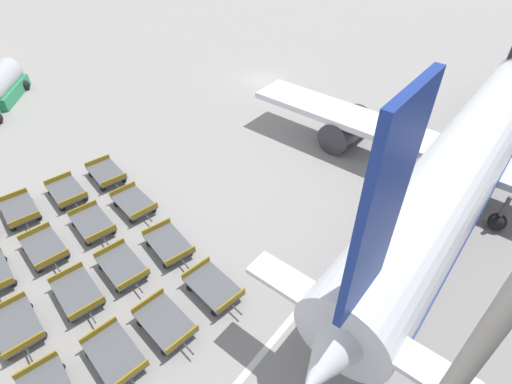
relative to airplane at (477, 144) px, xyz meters
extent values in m
plane|color=gray|center=(-20.31, 3.98, -3.19)|extent=(500.00, 500.00, 0.00)
cylinder|color=silver|center=(-0.02, 0.58, 0.20)|extent=(4.91, 35.13, 3.98)
cone|color=silver|center=(0.45, -16.94, 0.20)|extent=(3.90, 4.87, 3.78)
cube|color=navy|center=(0.43, -16.19, 5.98)|extent=(0.36, 2.99, 7.60)
cube|color=silver|center=(0.43, -16.32, 0.79)|extent=(8.78, 1.47, 0.24)
cube|color=silver|center=(0.02, -0.83, -0.70)|extent=(31.33, 3.92, 0.44)
cylinder|color=#333338|center=(-8.54, -0.65, -1.97)|extent=(2.45, 4.16, 2.35)
cube|color=navy|center=(-0.02, 0.58, -0.50)|extent=(4.89, 31.63, 0.72)
cylinder|color=#56565B|center=(-0.30, 11.43, -1.74)|extent=(0.24, 0.24, 1.89)
sphere|color=black|center=(-0.30, 11.43, -2.69)|extent=(1.01, 1.01, 1.01)
cylinder|color=#56565B|center=(2.97, -2.85, -1.74)|extent=(0.24, 0.24, 1.89)
sphere|color=black|center=(2.97, -2.85, -2.69)|extent=(1.01, 1.01, 1.01)
cylinder|color=#56565B|center=(-2.81, -3.00, -1.74)|extent=(0.24, 0.24, 1.89)
sphere|color=black|center=(-2.81, -3.00, -2.69)|extent=(1.01, 1.01, 1.01)
cube|color=#2D8C5B|center=(-35.66, -13.98, -2.65)|extent=(5.65, 5.68, 1.08)
sphere|color=black|center=(-35.90, -11.98, -2.74)|extent=(0.90, 0.90, 0.90)
sphere|color=black|center=(-14.47, -23.02, -3.01)|extent=(0.36, 0.36, 0.36)
sphere|color=black|center=(-16.41, -22.65, -3.01)|extent=(0.36, 0.36, 0.36)
cube|color=#515459|center=(-11.63, -24.06, -2.64)|extent=(3.05, 2.16, 0.10)
cube|color=olive|center=(-10.28, -24.28, -2.43)|extent=(0.35, 1.73, 0.32)
cube|color=olive|center=(-12.98, -23.85, -2.43)|extent=(0.35, 1.73, 0.32)
cube|color=#333338|center=(-9.89, -24.34, -2.76)|extent=(0.70, 0.17, 0.06)
sphere|color=black|center=(-10.77, -24.95, -3.01)|extent=(0.36, 0.36, 0.36)
sphere|color=black|center=(-10.54, -23.49, -3.01)|extent=(0.36, 0.36, 0.36)
sphere|color=black|center=(-12.48, -23.18, -3.01)|extent=(0.36, 0.36, 0.36)
cube|color=olive|center=(-9.05, -24.39, -2.43)|extent=(0.42, 1.72, 0.32)
sphere|color=black|center=(-8.53, -23.74, -3.01)|extent=(0.36, 0.36, 0.36)
cube|color=#515459|center=(-19.20, -20.35, -2.64)|extent=(3.09, 2.24, 0.10)
cube|color=olive|center=(-17.86, -20.61, -2.43)|extent=(0.41, 1.72, 0.32)
cube|color=olive|center=(-20.54, -20.09, -2.43)|extent=(0.41, 1.72, 0.32)
cube|color=#333338|center=(-17.47, -20.68, -2.76)|extent=(0.70, 0.19, 0.06)
sphere|color=black|center=(-18.37, -21.26, -3.01)|extent=(0.36, 0.36, 0.36)
sphere|color=black|center=(-18.09, -19.81, -3.01)|extent=(0.36, 0.36, 0.36)
sphere|color=black|center=(-20.31, -20.88, -3.01)|extent=(0.36, 0.36, 0.36)
sphere|color=black|center=(-20.03, -19.43, -3.01)|extent=(0.36, 0.36, 0.36)
cube|color=#515459|center=(-15.18, -20.89, -2.64)|extent=(3.02, 2.09, 0.10)
cube|color=olive|center=(-13.82, -21.07, -2.43)|extent=(0.31, 1.73, 0.32)
cube|color=olive|center=(-16.53, -20.71, -2.43)|extent=(0.31, 1.73, 0.32)
cube|color=#333338|center=(-13.43, -21.12, -2.76)|extent=(0.70, 0.15, 0.06)
sphere|color=black|center=(-14.30, -21.75, -3.01)|extent=(0.36, 0.36, 0.36)
sphere|color=black|center=(-14.10, -20.29, -3.01)|extent=(0.36, 0.36, 0.36)
sphere|color=black|center=(-16.25, -21.49, -3.01)|extent=(0.36, 0.36, 0.36)
sphere|color=black|center=(-16.06, -20.03, -3.01)|extent=(0.36, 0.36, 0.36)
cube|color=#515459|center=(-11.17, -21.30, -2.64)|extent=(3.06, 2.17, 0.10)
cube|color=olive|center=(-9.82, -21.52, -2.43)|extent=(0.36, 1.73, 0.32)
cube|color=olive|center=(-12.52, -21.08, -2.43)|extent=(0.36, 1.73, 0.32)
cube|color=#333338|center=(-9.44, -21.59, -2.76)|extent=(0.70, 0.17, 0.06)
sphere|color=black|center=(-10.32, -22.19, -3.01)|extent=(0.36, 0.36, 0.36)
sphere|color=black|center=(-10.08, -20.73, -3.01)|extent=(0.36, 0.36, 0.36)
sphere|color=black|center=(-12.26, -21.87, -3.01)|extent=(0.36, 0.36, 0.36)
sphere|color=black|center=(-12.03, -20.41, -3.01)|extent=(0.36, 0.36, 0.36)
cube|color=#515459|center=(-7.10, -21.99, -2.64)|extent=(3.00, 2.06, 0.10)
cube|color=olive|center=(-5.74, -22.15, -2.43)|extent=(0.29, 1.73, 0.32)
cube|color=olive|center=(-8.46, -21.82, -2.43)|extent=(0.29, 1.73, 0.32)
sphere|color=black|center=(-6.03, -21.37, -3.01)|extent=(0.36, 0.36, 0.36)
sphere|color=black|center=(-8.16, -22.60, -3.01)|extent=(0.36, 0.36, 0.36)
sphere|color=black|center=(-7.99, -21.14, -3.01)|extent=(0.36, 0.36, 0.36)
cube|color=#515459|center=(-18.64, -17.61, -2.64)|extent=(3.06, 2.17, 0.10)
cube|color=olive|center=(-17.29, -17.83, -2.43)|extent=(0.36, 1.73, 0.32)
cube|color=olive|center=(-19.99, -17.38, -2.43)|extent=(0.36, 1.73, 0.32)
cube|color=#333338|center=(-16.90, -17.89, -2.76)|extent=(0.70, 0.17, 0.06)
sphere|color=black|center=(-17.79, -18.49, -3.01)|extent=(0.36, 0.36, 0.36)
sphere|color=black|center=(-17.55, -17.04, -3.01)|extent=(0.36, 0.36, 0.36)
sphere|color=black|center=(-19.73, -18.17, -3.01)|extent=(0.36, 0.36, 0.36)
sphere|color=black|center=(-19.49, -16.72, -3.01)|extent=(0.36, 0.36, 0.36)
cube|color=#515459|center=(-14.84, -18.14, -2.64)|extent=(3.07, 2.19, 0.10)
cube|color=olive|center=(-13.49, -18.37, -2.43)|extent=(0.37, 1.72, 0.32)
cube|color=olive|center=(-16.19, -17.91, -2.43)|extent=(0.37, 1.72, 0.32)
cube|color=#333338|center=(-13.11, -18.44, -2.76)|extent=(0.70, 0.18, 0.06)
sphere|color=black|center=(-13.99, -19.04, -3.01)|extent=(0.36, 0.36, 0.36)
sphere|color=black|center=(-13.74, -17.58, -3.01)|extent=(0.36, 0.36, 0.36)
sphere|color=black|center=(-15.93, -18.70, -3.01)|extent=(0.36, 0.36, 0.36)
sphere|color=black|center=(-15.68, -17.25, -3.01)|extent=(0.36, 0.36, 0.36)
cube|color=#515459|center=(-10.89, -18.91, -2.64)|extent=(3.04, 2.13, 0.10)
cube|color=olive|center=(-9.54, -19.12, -2.43)|extent=(0.33, 1.73, 0.32)
cube|color=olive|center=(-12.24, -18.71, -2.43)|extent=(0.33, 1.73, 0.32)
cube|color=#333338|center=(-9.15, -19.17, -2.76)|extent=(0.70, 0.16, 0.06)
sphere|color=black|center=(-10.02, -19.79, -3.01)|extent=(0.36, 0.36, 0.36)
sphere|color=black|center=(-9.81, -18.33, -3.01)|extent=(0.36, 0.36, 0.36)
sphere|color=black|center=(-11.97, -19.50, -3.01)|extent=(0.36, 0.36, 0.36)
sphere|color=black|center=(-11.76, -18.04, -3.01)|extent=(0.36, 0.36, 0.36)
cube|color=#515459|center=(-6.66, -19.59, -2.64)|extent=(2.97, 1.99, 0.10)
cube|color=olive|center=(-5.30, -19.71, -2.43)|extent=(0.24, 1.74, 0.32)
cube|color=olive|center=(-8.02, -19.46, -2.43)|extent=(0.24, 1.74, 0.32)
cube|color=#333338|center=(-4.91, -19.75, -2.76)|extent=(0.70, 0.13, 0.06)
sphere|color=black|center=(-5.75, -20.41, -3.01)|extent=(0.36, 0.36, 0.36)
sphere|color=black|center=(-5.61, -18.94, -3.01)|extent=(0.36, 0.36, 0.36)
sphere|color=black|center=(-7.71, -20.23, -3.01)|extent=(0.36, 0.36, 0.36)
sphere|color=black|center=(-7.57, -18.76, -3.01)|extent=(0.36, 0.36, 0.36)
cube|color=#515459|center=(-18.38, -14.87, -2.64)|extent=(3.08, 2.22, 0.10)
cube|color=olive|center=(-17.04, -15.12, -2.43)|extent=(0.39, 1.72, 0.32)
cube|color=olive|center=(-19.73, -14.62, -2.43)|extent=(0.39, 1.72, 0.32)
cube|color=#333338|center=(-16.65, -15.19, -2.76)|extent=(0.70, 0.19, 0.06)
sphere|color=black|center=(-17.54, -15.77, -3.01)|extent=(0.36, 0.36, 0.36)
sphere|color=black|center=(-17.28, -14.32, -3.01)|extent=(0.36, 0.36, 0.36)
sphere|color=black|center=(-19.48, -15.42, -3.01)|extent=(0.36, 0.36, 0.36)
sphere|color=black|center=(-19.22, -13.97, -3.01)|extent=(0.36, 0.36, 0.36)
cube|color=#515459|center=(-14.50, -15.50, -2.64)|extent=(3.02, 2.10, 0.10)
cube|color=olive|center=(-13.15, -15.68, -2.43)|extent=(0.31, 1.73, 0.32)
cube|color=olive|center=(-15.86, -15.31, -2.43)|extent=(0.31, 1.73, 0.32)
cube|color=#333338|center=(-12.76, -15.74, -2.76)|extent=(0.70, 0.15, 0.06)
sphere|color=black|center=(-13.63, -16.36, -3.01)|extent=(0.36, 0.36, 0.36)
sphere|color=black|center=(-13.43, -14.90, -3.01)|extent=(0.36, 0.36, 0.36)
sphere|color=black|center=(-15.58, -16.09, -3.01)|extent=(0.36, 0.36, 0.36)
sphere|color=black|center=(-15.38, -14.63, -3.01)|extent=(0.36, 0.36, 0.36)
cube|color=#515459|center=(-10.26, -16.33, -2.64)|extent=(3.11, 2.26, 0.10)
cube|color=olive|center=(-8.92, -16.61, -2.43)|extent=(0.43, 1.72, 0.32)
cube|color=olive|center=(-11.60, -16.06, -2.43)|extent=(0.43, 1.72, 0.32)
cube|color=#333338|center=(-8.53, -16.69, -2.76)|extent=(0.70, 0.20, 0.06)
sphere|color=black|center=(-9.44, -17.25, -3.01)|extent=(0.36, 0.36, 0.36)
sphere|color=black|center=(-9.14, -15.81, -3.01)|extent=(0.36, 0.36, 0.36)
sphere|color=black|center=(-11.37, -16.86, -3.01)|extent=(0.36, 0.36, 0.36)
sphere|color=black|center=(-11.07, -15.41, -3.01)|extent=(0.36, 0.36, 0.36)
cube|color=#515459|center=(-6.38, -16.78, -2.64)|extent=(2.98, 2.02, 0.10)
cube|color=olive|center=(-5.02, -16.93, -2.43)|extent=(0.26, 1.73, 0.32)
cube|color=olive|center=(-7.74, -16.64, -2.43)|extent=(0.26, 1.73, 0.32)
cube|color=#333338|center=(-4.63, -16.97, -2.76)|extent=(0.70, 0.13, 0.06)
sphere|color=black|center=(-5.47, -17.62, -3.01)|extent=(0.36, 0.36, 0.36)
sphere|color=black|center=(-5.32, -16.15, -3.01)|extent=(0.36, 0.36, 0.36)
sphere|color=black|center=(-7.43, -17.41, -3.01)|extent=(0.36, 0.36, 0.36)
sphere|color=black|center=(-7.28, -15.95, -3.01)|extent=(0.36, 0.36, 0.36)
cylinder|color=#ADA89E|center=(3.73, -18.82, 5.94)|extent=(0.46, 0.46, 18.27)
cube|color=white|center=(-2.75, -8.18, -3.19)|extent=(1.14, 31.67, 0.01)
camera|label=1|loc=(3.00, -24.57, 13.55)|focal=28.00mm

